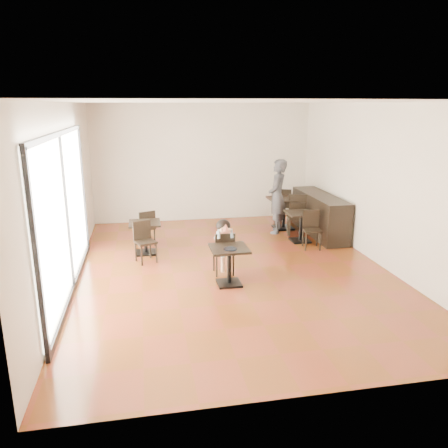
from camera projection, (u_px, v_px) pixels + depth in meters
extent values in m
cube|color=maroon|center=(232.00, 269.00, 8.67)|extent=(6.00, 8.00, 0.01)
cube|color=silver|center=(233.00, 102.00, 7.82)|extent=(6.00, 8.00, 0.01)
cube|color=beige|center=(203.00, 163.00, 12.04)|extent=(6.00, 0.01, 3.20)
cube|color=beige|center=(311.00, 262.00, 4.45)|extent=(6.00, 0.01, 3.20)
cube|color=beige|center=(66.00, 195.00, 7.71)|extent=(0.01, 8.00, 3.20)
cube|color=beige|center=(378.00, 184.00, 8.78)|extent=(0.01, 8.00, 3.20)
cube|color=white|center=(65.00, 213.00, 7.30)|extent=(0.04, 4.50, 2.60)
cylinder|color=black|center=(230.00, 249.00, 7.64)|extent=(0.24, 0.24, 0.01)
imported|color=#3D3D43|center=(277.00, 196.00, 10.92)|extent=(0.67, 0.80, 1.86)
cube|color=black|center=(320.00, 214.00, 10.90)|extent=(0.60, 2.40, 1.00)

